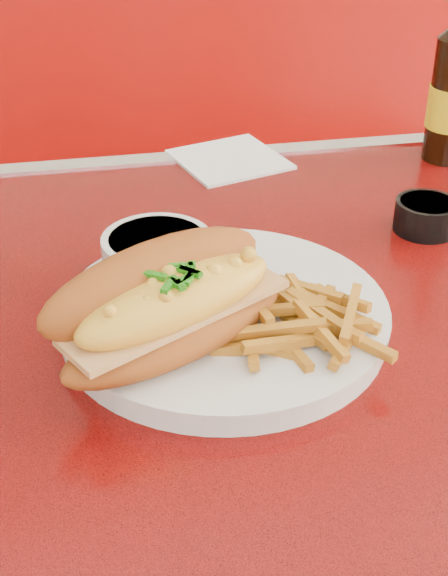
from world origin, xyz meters
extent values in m
cube|color=red|center=(0.00, 0.00, 0.75)|extent=(1.20, 0.80, 0.04)
cube|color=white|center=(0.00, 0.40, 0.75)|extent=(1.22, 0.03, 0.04)
cube|color=#A10F0A|center=(0.00, 0.78, 0.23)|extent=(1.20, 0.50, 0.45)
cube|color=#A10F0A|center=(0.00, 1.00, 0.68)|extent=(1.20, 0.08, 0.45)
cylinder|color=silver|center=(-0.11, 0.02, 0.78)|extent=(0.32, 0.32, 0.02)
cylinder|color=silver|center=(-0.11, 0.02, 0.79)|extent=(0.32, 0.32, 0.00)
ellipsoid|color=#A6531A|center=(-0.16, -0.03, 0.81)|extent=(0.21, 0.16, 0.04)
cube|color=tan|center=(-0.16, -0.03, 0.83)|extent=(0.19, 0.14, 0.01)
ellipsoid|color=yellow|center=(-0.16, -0.03, 0.84)|extent=(0.18, 0.13, 0.04)
ellipsoid|color=#A6531A|center=(-0.17, 0.00, 0.84)|extent=(0.22, 0.17, 0.08)
cube|color=silver|center=(-0.07, -0.03, 0.79)|extent=(0.01, 0.14, 0.00)
cube|color=silver|center=(-0.07, 0.05, 0.79)|extent=(0.02, 0.03, 0.00)
cylinder|color=silver|center=(-0.16, 0.09, 0.80)|extent=(0.13, 0.13, 0.06)
cylinder|color=black|center=(-0.16, 0.09, 0.82)|extent=(0.11, 0.11, 0.01)
cylinder|color=black|center=(0.13, 0.16, 0.79)|extent=(0.08, 0.08, 0.03)
cylinder|color=#D37E4C|center=(0.13, 0.16, 0.80)|extent=(0.07, 0.07, 0.01)
cube|color=white|center=(-0.04, 0.38, 0.77)|extent=(0.15, 0.15, 0.00)
camera|label=1|loc=(-0.22, -0.54, 1.17)|focal=50.00mm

